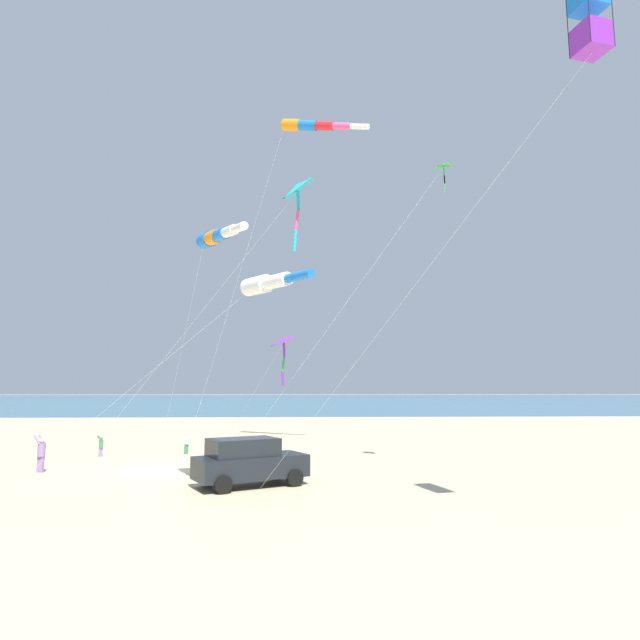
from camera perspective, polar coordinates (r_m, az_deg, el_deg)
ground_plane at (r=26.44m, az=-16.69°, el=-15.36°), size 600.00×600.00×0.00m
ocean_water_strip at (r=190.55m, az=-4.36°, el=-8.54°), size 240.00×600.00×0.01m
parked_car at (r=21.44m, az=-7.75°, el=-14.96°), size 3.62×4.67×1.85m
cooler_box at (r=24.22m, az=-8.42°, el=-15.84°), size 0.62×0.42×0.42m
person_adult_flyer at (r=27.69m, az=-28.03°, el=-12.52°), size 0.45×0.56×1.69m
person_child_green_jacket at (r=32.33m, az=-14.29°, el=-12.65°), size 0.47×0.46×1.32m
person_child_grey_jacket at (r=32.49m, az=-22.70°, el=-12.43°), size 0.40×0.42×1.17m
kite_box_magenta_far_left at (r=17.46m, az=27.21°, el=27.06°), size 8.54×9.54×14.43m
kite_windsock_green_low_center at (r=24.14m, az=-5.75°, el=4.00°), size 4.88×12.55×9.07m
kite_delta_long_streamer_left at (r=23.82m, az=-2.58°, el=13.96°), size 3.10×10.73×13.09m
kite_delta_black_fish_shape at (r=26.16m, az=13.09°, el=15.74°), size 1.15×10.50×14.29m
kite_windsock_white_trailing at (r=37.41m, az=-0.77°, el=20.35°), size 3.22×11.40×22.11m
kite_delta_blue_topmost at (r=20.54m, az=-4.03°, el=-2.36°), size 4.74×4.08×5.90m
kite_windsock_small_distant at (r=19.53m, az=-11.24°, el=8.87°), size 17.42×6.80×9.79m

